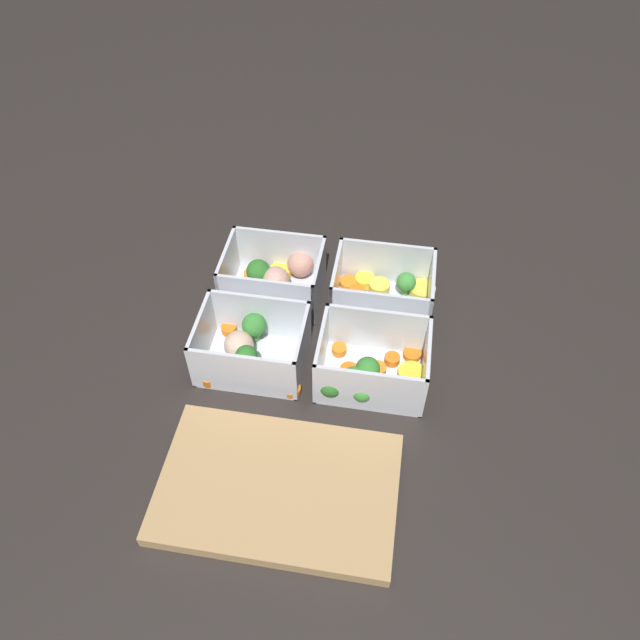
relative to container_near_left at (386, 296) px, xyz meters
name	(u,v)px	position (x,y,z in m)	size (l,w,h in m)	color
ground_plane	(320,332)	(0.09, 0.06, -0.03)	(4.00, 4.00, 0.00)	#282321
container_near_left	(386,296)	(0.00, 0.00, 0.00)	(0.16, 0.12, 0.08)	silver
container_near_right	(276,277)	(0.17, -0.01, 0.00)	(0.14, 0.13, 0.08)	silver
container_far_left	(368,369)	(0.01, 0.14, 0.00)	(0.15, 0.12, 0.08)	silver
container_far_right	(249,348)	(0.18, 0.13, 0.00)	(0.15, 0.12, 0.08)	silver
cutting_board	(278,488)	(0.10, 0.32, -0.02)	(0.28, 0.18, 0.02)	tan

